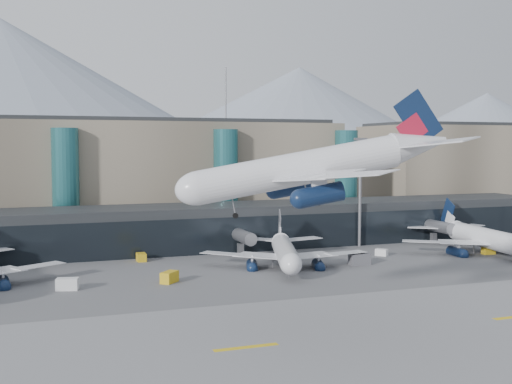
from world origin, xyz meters
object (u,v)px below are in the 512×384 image
veh_a (67,284)px  veh_g (382,252)px  veh_c (359,259)px  veh_e (488,251)px  lightmast_mid (360,186)px  jet_parked_right (478,231)px  jet_parked_mid (284,244)px  veh_h (169,277)px  hero_jet (326,157)px  veh_b (141,257)px

veh_a → veh_g: size_ratio=1.39×
veh_c → veh_g: bearing=42.3°
veh_e → lightmast_mid: bearing=138.8°
lightmast_mid → jet_parked_right: 28.21m
jet_parked_mid → veh_h: jet_parked_mid is taller
hero_jet → veh_b: 63.34m
veh_a → veh_c: 56.61m
jet_parked_right → veh_a: 89.98m
jet_parked_right → veh_h: size_ratio=10.85×
lightmast_mid → hero_jet: size_ratio=0.69×
jet_parked_mid → jet_parked_right: 47.46m
lightmast_mid → veh_b: size_ratio=8.88×
lightmast_mid → veh_e: 31.83m
veh_a → veh_g: (66.12, 11.24, -0.25)m
lightmast_mid → veh_a: 73.42m
veh_a → veh_c: bearing=17.3°
jet_parked_mid → veh_h: size_ratio=9.91×
veh_c → veh_e: veh_c is taller
veh_e → veh_h: (-72.17, -5.15, 0.20)m
veh_a → veh_h: veh_a is taller
veh_c → veh_g: veh_c is taller
jet_parked_mid → veh_b: 29.78m
jet_parked_right → veh_c: bearing=106.3°
veh_c → veh_g: size_ratio=1.62×
lightmast_mid → veh_g: (-1.83, -13.11, -13.68)m
veh_c → jet_parked_mid: bearing=166.6°
veh_a → veh_g: veh_a is taller
lightmast_mid → jet_parked_right: lightmast_mid is taller
veh_a → jet_parked_right: bearing=19.3°
hero_jet → jet_parked_mid: hero_jet is taller
jet_parked_right → veh_b: 74.75m
veh_c → veh_e: bearing=6.5°
veh_b → veh_e: (73.25, -17.25, -0.06)m
veh_c → veh_e: size_ratio=1.50×
veh_e → veh_h: bearing=-174.9°
veh_g → veh_h: veh_h is taller
hero_jet → veh_g: 63.27m
lightmast_mid → veh_c: lightmast_mid is taller
lightmast_mid → veh_h: size_ratio=7.25×
jet_parked_mid → veh_a: (-42.01, -8.16, -3.26)m
veh_e → veh_b: bearing=167.8°
hero_jet → veh_a: size_ratio=10.59×
lightmast_mid → jet_parked_mid: bearing=-148.0°
lightmast_mid → veh_e: lightmast_mid is taller
jet_parked_mid → jet_parked_right: jet_parked_right is taller
lightmast_mid → veh_c: bearing=-118.9°
hero_jet → veh_a: (-29.64, 35.68, -21.43)m
jet_parked_right → veh_h: (-72.37, -9.01, -3.73)m
jet_parked_right → veh_c: 33.57m
jet_parked_mid → jet_parked_right: (47.45, 0.74, 0.45)m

